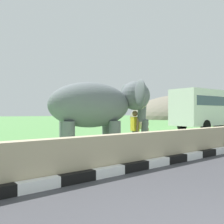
{
  "coord_description": "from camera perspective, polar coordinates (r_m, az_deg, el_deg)",
  "views": [
    {
      "loc": [
        -2.89,
        -1.07,
        1.58
      ],
      "look_at": [
        3.1,
        6.26,
        1.6
      ],
      "focal_mm": 40.83,
      "sensor_mm": 36.0,
      "label": 1
    }
  ],
  "objects": [
    {
      "name": "person_handler",
      "position": [
        10.54,
        5.15,
        -3.68
      ],
      "size": [
        0.37,
        0.64,
        1.66
      ],
      "color": "navy",
      "rests_on": "ground_plane"
    },
    {
      "name": "striped_curb",
      "position": [
        5.7,
        -11.84,
        -14.95
      ],
      "size": [
        16.2,
        0.2,
        0.24
      ],
      "color": "white",
      "rests_on": "ground_plane"
    },
    {
      "name": "bus_white",
      "position": [
        24.79,
        21.79,
        1.03
      ],
      "size": [
        9.53,
        2.89,
        3.5
      ],
      "color": "silver",
      "rests_on": "ground_plane"
    },
    {
      "name": "barrier_parapet",
      "position": [
        7.21,
        4.03,
        -8.73
      ],
      "size": [
        28.0,
        0.36,
        1.0
      ],
      "primitive_type": "cube",
      "color": "tan",
      "rests_on": "ground_plane"
    },
    {
      "name": "cow_near",
      "position": [
        15.26,
        6.94,
        -2.8
      ],
      "size": [
        1.85,
        1.3,
        1.23
      ],
      "color": "tan",
      "rests_on": "ground_plane"
    },
    {
      "name": "hill_east",
      "position": [
        70.13,
        16.4,
        -1.43
      ],
      "size": [
        33.1,
        26.48,
        12.72
      ],
      "color": "slate",
      "rests_on": "ground_plane"
    },
    {
      "name": "elephant",
      "position": [
        9.68,
        -2.94,
        1.36
      ],
      "size": [
        4.06,
        3.12,
        2.83
      ],
      "color": "slate",
      "rests_on": "ground_plane"
    }
  ]
}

